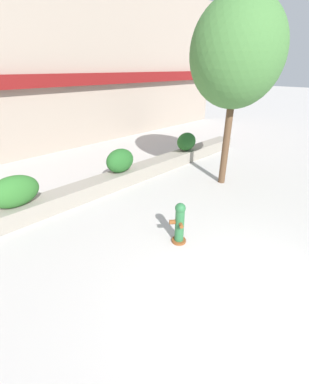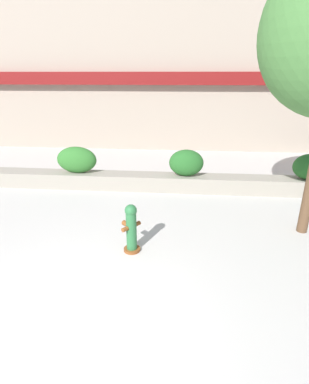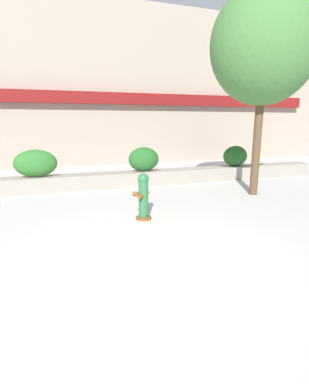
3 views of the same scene
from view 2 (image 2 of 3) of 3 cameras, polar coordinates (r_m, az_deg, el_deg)
name	(u,v)px [view 2 (image 2 of 3)]	position (r m, az deg, el deg)	size (l,w,h in m)	color
ground_plane	(63,332)	(5.07, -17.05, -24.15)	(120.00, 120.00, 0.00)	#BCB7B2
building_facade	(149,64)	(15.29, -1.08, 23.22)	(30.00, 1.36, 8.00)	gray
planter_wall_low	(130,181)	(9.92, -4.68, 2.08)	(18.00, 0.70, 0.50)	gray
hedge_bush_1	(77,160)	(10.16, -14.58, 5.96)	(1.31, 0.63, 0.87)	#2D6B28
hedge_bush_2	(186,163)	(9.58, 6.07, 5.54)	(1.09, 0.69, 0.85)	#235B23
fire_hydrant	(131,228)	(6.32, -4.46, -6.82)	(0.50, 0.50, 1.08)	brown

